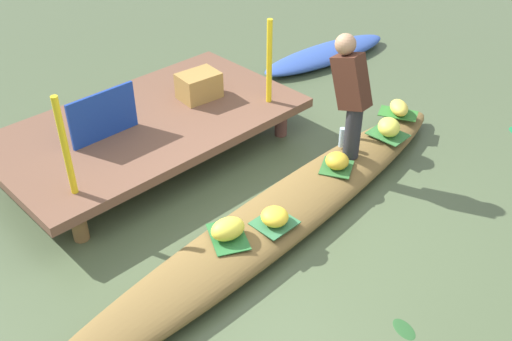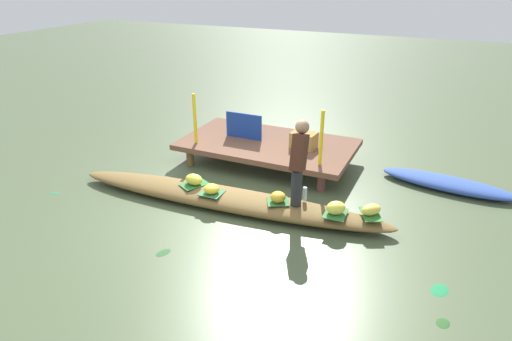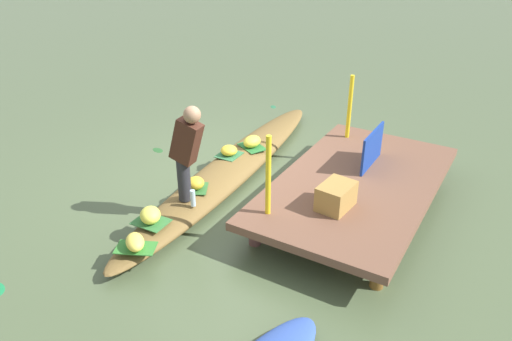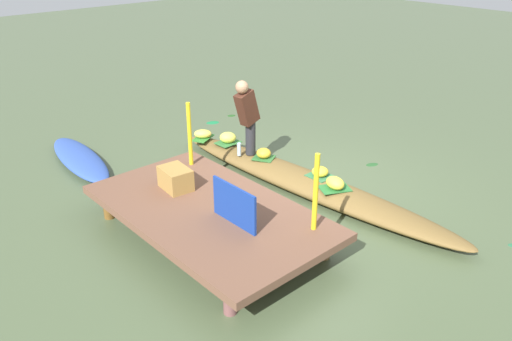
# 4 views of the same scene
# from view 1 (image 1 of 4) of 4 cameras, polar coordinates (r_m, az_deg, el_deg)

# --- Properties ---
(canal_water) EXTENTS (40.00, 40.00, 0.00)m
(canal_water) POSITION_cam_1_polar(r_m,az_deg,el_deg) (5.40, 2.02, -5.64)
(canal_water) COLOR #49583A
(canal_water) RESTS_ON ground
(dock_platform) EXTENTS (3.20, 1.80, 0.41)m
(dock_platform) POSITION_cam_1_polar(r_m,az_deg,el_deg) (6.32, -10.40, 4.45)
(dock_platform) COLOR brown
(dock_platform) RESTS_ON ground
(vendor_boat) EXTENTS (5.25, 1.04, 0.24)m
(vendor_boat) POSITION_cam_1_polar(r_m,az_deg,el_deg) (5.32, 2.05, -4.66)
(vendor_boat) COLOR brown
(vendor_boat) RESTS_ON ground
(moored_boat) EXTENTS (2.22, 0.82, 0.18)m
(moored_boat) POSITION_cam_1_polar(r_m,az_deg,el_deg) (8.53, 6.80, 11.14)
(moored_boat) COLOR #314FA4
(moored_boat) RESTS_ON ground
(leaf_mat_0) EXTENTS (0.35, 0.32, 0.01)m
(leaf_mat_0) POSITION_cam_1_polar(r_m,az_deg,el_deg) (5.07, 1.81, -5.10)
(leaf_mat_0) COLOR #326E42
(leaf_mat_0) RESTS_ON vendor_boat
(banana_bunch_0) EXTENTS (0.33, 0.33, 0.14)m
(banana_bunch_0) POSITION_cam_1_polar(r_m,az_deg,el_deg) (5.03, 1.82, -4.49)
(banana_bunch_0) COLOR yellow
(banana_bunch_0) RESTS_ON vendor_boat
(leaf_mat_1) EXTENTS (0.40, 0.49, 0.01)m
(leaf_mat_1) POSITION_cam_1_polar(r_m,az_deg,el_deg) (6.84, 13.63, 5.41)
(leaf_mat_1) COLOR #32782D
(leaf_mat_1) RESTS_ON vendor_boat
(banana_bunch_1) EXTENTS (0.34, 0.35, 0.15)m
(banana_bunch_1) POSITION_cam_1_polar(r_m,az_deg,el_deg) (6.80, 13.72, 5.95)
(banana_bunch_1) COLOR #EED450
(banana_bunch_1) RESTS_ON vendor_boat
(leaf_mat_2) EXTENTS (0.45, 0.50, 0.01)m
(leaf_mat_2) POSITION_cam_1_polar(r_m,az_deg,el_deg) (4.94, -2.72, -6.42)
(leaf_mat_2) COLOR #286B31
(leaf_mat_2) RESTS_ON vendor_boat
(banana_bunch_2) EXTENTS (0.33, 0.27, 0.17)m
(banana_bunch_2) POSITION_cam_1_polar(r_m,az_deg,el_deg) (4.89, -2.75, -5.68)
(banana_bunch_2) COLOR yellow
(banana_bunch_2) RESTS_ON vendor_boat
(leaf_mat_3) EXTENTS (0.42, 0.41, 0.01)m
(leaf_mat_3) POSITION_cam_1_polar(r_m,az_deg,el_deg) (5.79, 7.82, 0.30)
(leaf_mat_3) COLOR #2E662E
(leaf_mat_3) RESTS_ON vendor_boat
(banana_bunch_3) EXTENTS (0.23, 0.23, 0.16)m
(banana_bunch_3) POSITION_cam_1_polar(r_m,az_deg,el_deg) (5.75, 7.88, 0.94)
(banana_bunch_3) COLOR gold
(banana_bunch_3) RESTS_ON vendor_boat
(leaf_mat_4) EXTENTS (0.32, 0.40, 0.01)m
(leaf_mat_4) POSITION_cam_1_polar(r_m,az_deg,el_deg) (6.41, 12.68, 3.44)
(leaf_mat_4) COLOR #337036
(leaf_mat_4) RESTS_ON vendor_boat
(banana_bunch_4) EXTENTS (0.36, 0.36, 0.18)m
(banana_bunch_4) POSITION_cam_1_polar(r_m,az_deg,el_deg) (6.37, 12.78, 4.14)
(banana_bunch_4) COLOR #EBE750
(banana_bunch_4) RESTS_ON vendor_boat
(vendor_person) EXTENTS (0.21, 0.43, 1.24)m
(vendor_person) POSITION_cam_1_polar(r_m,az_deg,el_deg) (5.67, 9.19, 7.62)
(vendor_person) COLOR #28282D
(vendor_person) RESTS_ON vendor_boat
(water_bottle) EXTENTS (0.06, 0.06, 0.21)m
(water_bottle) POSITION_cam_1_polar(r_m,az_deg,el_deg) (6.08, 8.35, 3.20)
(water_bottle) COLOR silver
(water_bottle) RESTS_ON vendor_boat
(market_banner) EXTENTS (0.73, 0.03, 0.49)m
(market_banner) POSITION_cam_1_polar(r_m,az_deg,el_deg) (5.96, -14.62, 5.20)
(market_banner) COLOR navy
(market_banner) RESTS_ON dock_platform
(railing_post_west) EXTENTS (0.06, 0.06, 0.94)m
(railing_post_west) POSITION_cam_1_polar(r_m,az_deg,el_deg) (5.12, -18.05, 2.20)
(railing_post_west) COLOR yellow
(railing_post_west) RESTS_ON dock_platform
(railing_post_east) EXTENTS (0.06, 0.06, 0.94)m
(railing_post_east) POSITION_cam_1_polar(r_m,az_deg,el_deg) (6.34, 1.30, 10.50)
(railing_post_east) COLOR yellow
(railing_post_east) RESTS_ON dock_platform
(produce_crate) EXTENTS (0.47, 0.36, 0.29)m
(produce_crate) POSITION_cam_1_polar(r_m,az_deg,el_deg) (6.58, -5.56, 8.20)
(produce_crate) COLOR #A0793B
(produce_crate) RESTS_ON dock_platform
(drifting_plant_3) EXTENTS (0.19, 0.25, 0.01)m
(drifting_plant_3) POSITION_cam_1_polar(r_m,az_deg,el_deg) (4.71, 14.18, -14.69)
(drifting_plant_3) COLOR #255226
(drifting_plant_3) RESTS_ON ground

